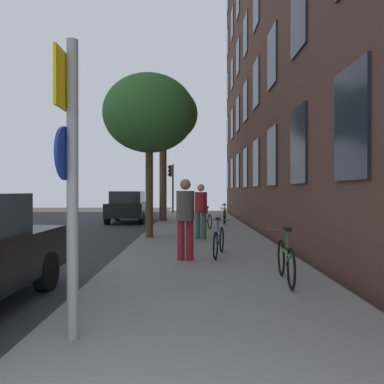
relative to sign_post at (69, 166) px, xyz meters
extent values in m
plane|color=#332D28|center=(-1.89, 12.25, -1.92)|extent=(41.80, 41.80, 0.00)
cube|color=#2D2D30|center=(-3.99, 12.25, -1.92)|extent=(7.00, 38.00, 0.01)
cube|color=gray|center=(1.61, 12.25, -1.86)|extent=(4.20, 38.00, 0.12)
cube|color=#513328|center=(4.21, 11.75, 6.76)|extent=(0.50, 27.00, 17.36)
cube|color=#1E232D|center=(3.93, 2.37, 0.87)|extent=(0.06, 1.32, 1.92)
cube|color=#1E232D|center=(3.93, 5.50, 0.87)|extent=(0.06, 1.32, 1.92)
cube|color=#1E232D|center=(3.93, 8.62, 0.87)|extent=(0.06, 1.32, 1.92)
cube|color=#1E232D|center=(3.93, 11.75, 0.87)|extent=(0.06, 1.32, 1.92)
cube|color=#1E232D|center=(3.93, 14.87, 0.87)|extent=(0.06, 1.32, 1.92)
cube|color=#1E232D|center=(3.93, 18.00, 0.87)|extent=(0.06, 1.32, 1.92)
cube|color=#1E232D|center=(3.93, 21.12, 0.87)|extent=(0.06, 1.32, 1.92)
cube|color=#1E232D|center=(3.93, 24.25, 0.87)|extent=(0.06, 1.32, 1.92)
cube|color=#1E232D|center=(3.93, 5.50, 4.15)|extent=(0.06, 1.32, 1.92)
cube|color=#1E232D|center=(3.93, 8.62, 4.15)|extent=(0.06, 1.32, 1.92)
cube|color=#1E232D|center=(3.93, 11.75, 4.15)|extent=(0.06, 1.32, 1.92)
cube|color=#1E232D|center=(3.93, 14.87, 4.15)|extent=(0.06, 1.32, 1.92)
cube|color=#1E232D|center=(3.93, 18.00, 4.15)|extent=(0.06, 1.32, 1.92)
cube|color=#1E232D|center=(3.93, 21.12, 4.15)|extent=(0.06, 1.32, 1.92)
cube|color=#1E232D|center=(3.93, 24.25, 4.15)|extent=(0.06, 1.32, 1.92)
cube|color=#1E232D|center=(3.93, 11.75, 7.42)|extent=(0.06, 1.32, 1.92)
cube|color=#1E232D|center=(3.93, 14.87, 7.42)|extent=(0.06, 1.32, 1.92)
cube|color=#1E232D|center=(3.93, 18.00, 7.42)|extent=(0.06, 1.32, 1.92)
cube|color=#1E232D|center=(3.93, 21.12, 7.42)|extent=(0.06, 1.32, 1.92)
cube|color=#1E232D|center=(3.93, 24.25, 7.42)|extent=(0.06, 1.32, 1.92)
cube|color=#1E232D|center=(3.93, 18.00, 10.69)|extent=(0.06, 1.32, 1.92)
cube|color=#1E232D|center=(3.93, 21.12, 10.69)|extent=(0.06, 1.32, 1.92)
cube|color=#1E232D|center=(3.93, 24.25, 10.69)|extent=(0.06, 1.32, 1.92)
cylinder|color=gray|center=(0.02, 0.00, -0.24)|extent=(0.12, 0.12, 3.13)
cube|color=yellow|center=(-0.06, 0.00, 0.89)|extent=(0.03, 0.60, 0.60)
cylinder|color=#14339E|center=(-0.06, 0.00, 0.14)|extent=(0.03, 0.56, 0.56)
cylinder|color=black|center=(-0.07, 22.90, -0.11)|extent=(0.12, 0.12, 3.38)
cube|color=black|center=(-0.25, 22.90, 1.13)|extent=(0.20, 0.24, 0.80)
sphere|color=red|center=(-0.36, 22.90, 1.39)|extent=(0.16, 0.16, 0.16)
sphere|color=#523707|center=(-0.36, 22.90, 1.13)|extent=(0.16, 0.16, 0.16)
sphere|color=#083E11|center=(-0.36, 22.90, 0.87)|extent=(0.16, 0.16, 0.16)
cylinder|color=#4C3823|center=(-0.14, 8.69, -0.21)|extent=(0.25, 0.25, 3.20)
ellipsoid|color=#2D6628|center=(-0.14, 8.69, 2.31)|extent=(3.05, 3.05, 2.60)
cylinder|color=brown|center=(-0.22, 15.71, 0.41)|extent=(0.37, 0.37, 4.43)
ellipsoid|color=#387533|center=(-0.22, 15.71, 3.70)|extent=(3.58, 3.58, 3.05)
torus|color=black|center=(2.90, 2.96, -1.48)|extent=(0.09, 0.66, 0.66)
torus|color=black|center=(2.83, 1.97, -1.48)|extent=(0.09, 0.66, 0.66)
cylinder|color=#267233|center=(2.86, 2.47, -1.30)|extent=(0.11, 0.84, 0.04)
cylinder|color=#267233|center=(2.85, 2.22, -1.38)|extent=(0.08, 0.51, 0.28)
cylinder|color=#267233|center=(2.85, 2.32, -1.05)|extent=(0.04, 0.04, 0.28)
cube|color=black|center=(2.85, 2.32, -0.89)|extent=(0.10, 0.24, 0.06)
cylinder|color=#4C4C4C|center=(2.90, 2.96, -0.97)|extent=(0.42, 0.06, 0.03)
torus|color=black|center=(2.02, 5.59, -1.49)|extent=(0.17, 0.63, 0.63)
torus|color=black|center=(1.80, 4.56, -1.49)|extent=(0.17, 0.63, 0.63)
cylinder|color=#194C99|center=(1.91, 5.07, -1.31)|extent=(0.23, 0.88, 0.04)
cylinder|color=#194C99|center=(1.86, 4.81, -1.39)|extent=(0.16, 0.54, 0.29)
cylinder|color=#194C99|center=(1.88, 4.92, -1.07)|extent=(0.04, 0.04, 0.28)
cube|color=black|center=(1.88, 4.92, -0.91)|extent=(0.10, 0.24, 0.06)
cylinder|color=#4C4C4C|center=(2.02, 5.59, -0.99)|extent=(0.42, 0.12, 0.03)
torus|color=black|center=(1.77, 12.34, -1.50)|extent=(0.17, 0.61, 0.61)
torus|color=black|center=(1.99, 11.30, -1.50)|extent=(0.17, 0.61, 0.61)
cylinder|color=#194C99|center=(1.88, 11.82, -1.33)|extent=(0.23, 0.89, 0.04)
cylinder|color=#194C99|center=(1.93, 11.56, -1.41)|extent=(0.16, 0.54, 0.29)
cylinder|color=#194C99|center=(1.91, 11.66, -1.09)|extent=(0.04, 0.04, 0.28)
cube|color=black|center=(1.91, 11.66, -0.93)|extent=(0.10, 0.24, 0.06)
cylinder|color=#4C4C4C|center=(1.77, 12.34, -1.01)|extent=(0.42, 0.12, 0.03)
torus|color=black|center=(2.86, 14.20, -1.47)|extent=(0.13, 0.66, 0.67)
torus|color=black|center=(2.73, 13.20, -1.47)|extent=(0.13, 0.66, 0.67)
cylinder|color=#267233|center=(2.79, 13.70, -1.29)|extent=(0.15, 0.85, 0.04)
cylinder|color=#267233|center=(2.76, 13.45, -1.37)|extent=(0.11, 0.52, 0.28)
cylinder|color=#267233|center=(2.77, 13.55, -1.04)|extent=(0.04, 0.04, 0.28)
cube|color=black|center=(2.77, 13.55, -0.88)|extent=(0.10, 0.24, 0.06)
cylinder|color=#4C4C4C|center=(2.86, 14.20, -0.96)|extent=(0.42, 0.08, 0.03)
cylinder|color=maroon|center=(1.03, 4.51, -1.36)|extent=(0.17, 0.17, 0.88)
cylinder|color=maroon|center=(1.23, 4.51, -1.36)|extent=(0.17, 0.17, 0.88)
cylinder|color=#4C4742|center=(1.13, 4.51, -0.59)|extent=(0.51, 0.51, 0.66)
sphere|color=#936B4C|center=(1.13, 4.51, -0.12)|extent=(0.24, 0.24, 0.24)
cylinder|color=#33594C|center=(1.46, 8.18, -1.38)|extent=(0.16, 0.16, 0.86)
cylinder|color=#33594C|center=(1.66, 8.18, -1.38)|extent=(0.16, 0.16, 0.86)
cylinder|color=maroon|center=(1.56, 8.18, -0.63)|extent=(0.56, 0.56, 0.64)
sphere|color=tan|center=(1.56, 8.18, -0.17)|extent=(0.23, 0.23, 0.23)
cylinder|color=black|center=(-1.14, 2.33, -1.59)|extent=(0.22, 0.64, 0.64)
cube|color=black|center=(-2.05, 15.94, -1.24)|extent=(1.91, 3.97, 0.70)
cube|color=#1E232D|center=(-2.05, 15.74, -0.59)|extent=(1.58, 2.23, 0.60)
cylinder|color=black|center=(-2.88, 17.20, -1.59)|extent=(0.22, 0.64, 0.64)
cylinder|color=black|center=(-1.21, 17.20, -1.59)|extent=(0.22, 0.64, 0.64)
cylinder|color=black|center=(-2.88, 14.68, -1.59)|extent=(0.22, 0.64, 0.64)
cylinder|color=black|center=(-1.21, 14.68, -1.59)|extent=(0.22, 0.64, 0.64)
camera|label=1|loc=(1.28, -3.99, -0.25)|focal=35.73mm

